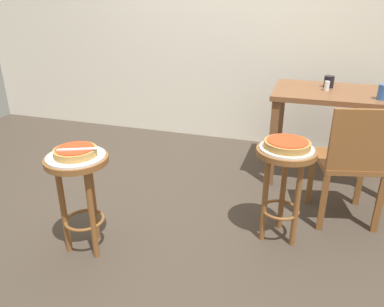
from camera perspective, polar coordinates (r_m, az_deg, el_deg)
name	(u,v)px	position (r m, az deg, el deg)	size (l,w,h in m)	color
ground_plane	(176,210)	(2.77, -2.46, -8.72)	(6.00, 6.00, 0.00)	#42382D
stool_foreground	(80,183)	(2.25, -17.08, -4.44)	(0.36, 0.36, 0.62)	brown
serving_plate_foreground	(76,156)	(2.17, -17.60, -0.42)	(0.33, 0.33, 0.01)	silver
pizza_foreground	(75,152)	(2.16, -17.69, 0.27)	(0.24, 0.24, 0.05)	tan
stool_middle	(284,174)	(2.32, 14.10, -3.16)	(0.36, 0.36, 0.62)	brown
serving_plate_middle	(287,148)	(2.25, 14.52, 0.77)	(0.32, 0.32, 0.01)	silver
pizza_middle	(287,144)	(2.24, 14.59, 1.44)	(0.27, 0.27, 0.05)	#B78442
dining_table	(335,106)	(3.25, 21.36, 6.90)	(1.00, 0.69, 0.76)	brown
cup_near_edge	(383,92)	(3.06, 27.57, 8.46)	(0.07, 0.07, 0.11)	#3360B2
cup_far_edge	(329,82)	(3.31, 20.51, 10.42)	(0.08, 0.08, 0.10)	black
condiment_shaker	(327,86)	(3.19, 20.23, 9.85)	(0.04, 0.04, 0.08)	white
wooden_chair	(352,160)	(2.64, 23.61, -1.00)	(0.48, 0.48, 0.85)	brown
pizza_server_knife	(77,149)	(2.12, -17.41, 0.64)	(0.22, 0.02, 0.01)	silver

